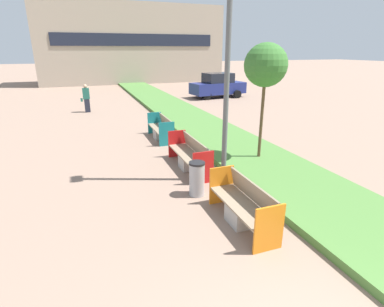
% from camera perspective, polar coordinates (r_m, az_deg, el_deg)
% --- Properties ---
extents(planter_grass_strip, '(2.80, 120.00, 0.18)m').
position_cam_1_polar(planter_grass_strip, '(14.35, 1.89, 5.16)').
color(planter_grass_strip, '#4C7A38').
rests_on(planter_grass_strip, ground).
extents(building_backdrop, '(19.71, 5.44, 8.16)m').
position_cam_1_polar(building_backdrop, '(36.24, -11.26, 19.70)').
color(building_backdrop, tan).
rests_on(building_backdrop, ground).
extents(bench_orange_frame, '(0.65, 2.05, 0.94)m').
position_cam_1_polar(bench_orange_frame, '(6.60, 9.71, -10.17)').
color(bench_orange_frame, '#ADA8A0').
rests_on(bench_orange_frame, ground).
extents(bench_red_frame, '(0.65, 2.45, 0.94)m').
position_cam_1_polar(bench_red_frame, '(9.40, -0.41, -0.67)').
color(bench_red_frame, '#ADA8A0').
rests_on(bench_red_frame, ground).
extents(bench_teal_frame, '(0.65, 2.05, 0.94)m').
position_cam_1_polar(bench_teal_frame, '(12.63, -5.88, 4.41)').
color(bench_teal_frame, '#ADA8A0').
rests_on(bench_teal_frame, ground).
extents(litter_bin, '(0.41, 0.41, 0.90)m').
position_cam_1_polar(litter_bin, '(7.67, 0.94, -4.81)').
color(litter_bin, '#9EA0A5').
rests_on(litter_bin, ground).
extents(street_lamp_post, '(0.24, 0.44, 7.61)m').
position_cam_1_polar(street_lamp_post, '(8.03, 7.06, 23.45)').
color(street_lamp_post, '#56595B').
rests_on(street_lamp_post, ground).
extents(sapling_tree_near, '(1.32, 1.32, 3.79)m').
position_cam_1_polar(sapling_tree_near, '(9.74, 13.86, 15.92)').
color(sapling_tree_near, brown).
rests_on(sapling_tree_near, ground).
extents(pedestrian_walking, '(0.53, 0.24, 1.64)m').
position_cam_1_polar(pedestrian_walking, '(19.09, -19.48, 9.89)').
color(pedestrian_walking, '#232633').
rests_on(pedestrian_walking, ground).
extents(parked_car_distant, '(4.37, 2.22, 1.86)m').
position_cam_1_polar(parked_car_distant, '(23.92, 4.94, 12.78)').
color(parked_car_distant, navy).
rests_on(parked_car_distant, ground).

